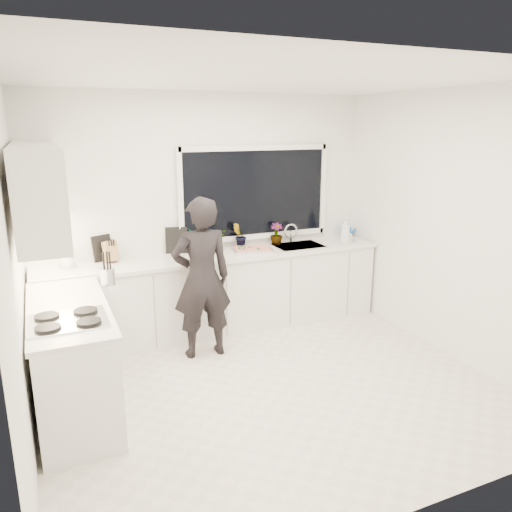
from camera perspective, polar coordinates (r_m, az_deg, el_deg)
name	(u,v)px	position (r m, az deg, el deg)	size (l,w,h in m)	color
floor	(271,387)	(4.77, 1.75, -14.77)	(4.00, 3.50, 0.02)	beige
wall_back	(207,212)	(5.87, -5.59, 4.98)	(4.00, 0.02, 2.70)	white
wall_left	(13,272)	(3.88, -26.00, -1.64)	(0.02, 3.50, 2.70)	white
wall_right	(451,226)	(5.43, 21.40, 3.22)	(0.02, 3.50, 2.70)	white
ceiling	(274,77)	(4.17, 2.06, 19.81)	(4.00, 3.50, 0.02)	white
window	(255,193)	(6.02, -0.07, 7.22)	(1.80, 0.02, 1.00)	black
base_cabinets_back	(218,294)	(5.82, -4.40, -4.36)	(3.92, 0.58, 0.88)	white
base_cabinets_left	(73,361)	(4.51, -20.19, -11.15)	(0.58, 1.60, 0.88)	white
countertop_back	(217,256)	(5.67, -4.46, 0.00)	(3.94, 0.62, 0.04)	silver
countertop_left	(68,309)	(4.34, -20.73, -5.67)	(0.62, 1.60, 0.04)	silver
upper_cabinets	(38,187)	(4.47, -23.68, 7.19)	(0.34, 2.10, 0.70)	white
sink	(298,249)	(6.10, 4.85, 0.77)	(0.58, 0.42, 0.14)	silver
faucet	(291,233)	(6.24, 4.00, 2.60)	(0.03, 0.03, 0.22)	silver
stovetop	(68,320)	(4.00, -20.73, -6.88)	(0.56, 0.48, 0.03)	black
person	(202,278)	(5.09, -6.22, -2.55)	(0.61, 0.40, 1.67)	black
pizza_tray	(252,250)	(5.79, -0.45, 0.72)	(0.44, 0.33, 0.03)	silver
pizza	(252,248)	(5.79, -0.45, 0.88)	(0.40, 0.29, 0.01)	red
watering_can	(346,232)	(6.61, 10.22, 2.71)	(0.14, 0.14, 0.13)	blue
paper_towel_roll	(67,255)	(5.45, -20.78, 0.07)	(0.11, 0.11, 0.26)	white
knife_block	(111,252)	(5.53, -16.28, 0.44)	(0.13, 0.10, 0.22)	#996347
utensil_crock	(108,276)	(4.76, -16.59, -2.25)	(0.13, 0.13, 0.16)	#B8B8BD
picture_frame_large	(102,248)	(5.61, -17.18, 0.89)	(0.22, 0.02, 0.28)	black
picture_frame_small	(177,240)	(5.75, -9.06, 1.81)	(0.25, 0.02, 0.30)	black
herb_plants	(231,238)	(5.87, -2.90, 2.10)	(1.21, 0.23, 0.30)	#26662D
soap_bottles	(346,232)	(6.23, 10.21, 2.74)	(0.17, 0.16, 0.33)	#D8BF66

